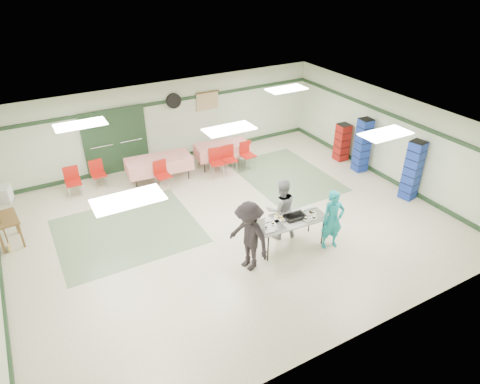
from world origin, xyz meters
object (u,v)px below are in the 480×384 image
crate_stack_blue_a (362,145)px  office_printer (0,195)px  serving_table (291,221)px  chair_d (162,172)px  chair_loose_a (97,171)px  volunteer_teal (333,220)px  broom (1,222)px  volunteer_grey (281,209)px  printer_table (6,222)px  volunteer_dark (249,236)px  crate_stack_red (342,142)px  dining_table_b (159,164)px  chair_c (247,152)px  crate_stack_blue_b (413,171)px  chair_a (229,156)px  chair_loose_b (72,179)px  chair_b (216,159)px  dining_table_a (222,149)px

crate_stack_blue_a → office_printer: crate_stack_blue_a is taller
serving_table → chair_d: 4.55m
chair_loose_a → volunteer_teal: bearing=-55.8°
volunteer_teal → broom: size_ratio=1.04×
volunteer_grey → printer_table: (-5.99, 2.97, -0.17)m
volunteer_dark → crate_stack_red: bearing=105.4°
dining_table_b → chair_c: bearing=-6.8°
crate_stack_blue_b → printer_table: size_ratio=1.98×
chair_a → chair_loose_b: (-4.67, 0.85, 0.00)m
chair_d → crate_stack_blue_a: size_ratio=0.51×
volunteer_grey → chair_b: bearing=-79.0°
volunteer_dark → chair_c: 5.09m
crate_stack_blue_b → broom: 10.81m
chair_a → crate_stack_blue_b: 5.52m
chair_a → crate_stack_blue_b: crate_stack_blue_b is taller
serving_table → printer_table: bearing=153.5°
chair_a → crate_stack_blue_a: crate_stack_blue_a is taller
crate_stack_blue_a → crate_stack_red: crate_stack_blue_a is taller
dining_table_a → chair_c: 0.83m
chair_a → crate_stack_blue_a: (3.79, -1.97, 0.33)m
volunteer_dark → crate_stack_blue_a: bearing=98.0°
chair_loose_a → crate_stack_red: size_ratio=0.68×
chair_a → chair_b: 0.45m
serving_table → chair_loose_a: chair_loose_a is taller
chair_loose_b → volunteer_teal: bearing=-45.6°
serving_table → volunteer_teal: volunteer_teal is taller
crate_stack_red → crate_stack_blue_b: size_ratio=0.72×
crate_stack_blue_a → printer_table: bearing=173.4°
chair_a → chair_loose_b: bearing=175.9°
serving_table → crate_stack_blue_a: size_ratio=1.01×
dining_table_b → chair_b: chair_b is taller
chair_c → crate_stack_blue_b: 5.08m
crate_stack_red → crate_stack_blue_a: bearing=-90.0°
chair_loose_a → crate_stack_blue_a: 8.28m
chair_d → chair_loose_a: (-1.65, 1.05, -0.02)m
chair_b → volunteer_dark: bearing=-95.5°
volunteer_teal → printer_table: 7.88m
chair_c → volunteer_grey: bearing=-111.0°
chair_b → chair_loose_b: size_ratio=1.00×
chair_loose_b → office_printer: 2.03m
crate_stack_red → printer_table: 10.30m
dining_table_a → broom: 6.83m
volunteer_grey → crate_stack_blue_a: crate_stack_blue_a is taller
volunteer_dark → printer_table: bearing=-143.5°
chair_c → chair_d: size_ratio=0.99×
serving_table → chair_a: 4.24m
volunteer_grey → crate_stack_blue_b: crate_stack_blue_b is taller
chair_c → crate_stack_blue_b: crate_stack_blue_b is taller
chair_c → volunteer_dark: bearing=-122.8°
volunteer_teal → dining_table_b: bearing=128.3°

